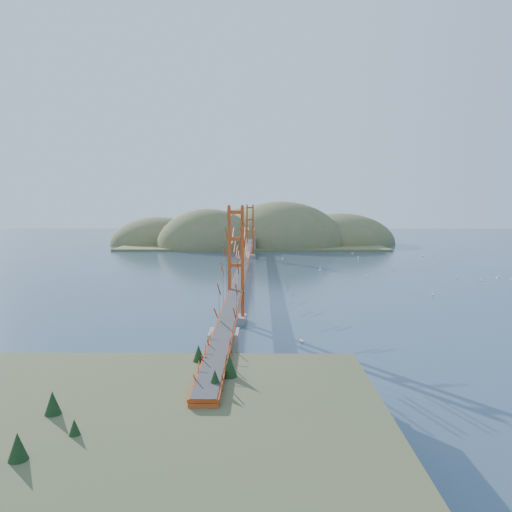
{
  "coord_description": "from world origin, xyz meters",
  "views": [
    {
      "loc": [
        2.54,
        -78.77,
        11.83
      ],
      "look_at": [
        1.64,
        0.0,
        3.56
      ],
      "focal_mm": 35.0,
      "sensor_mm": 36.0,
      "label": 1
    }
  ],
  "objects_px": {
    "bridge": "(246,234)",
    "sailboat_2": "(480,280)",
    "fort": "(228,378)",
    "sailboat_0": "(366,276)",
    "sailboat_1": "(393,269)"
  },
  "relations": [
    {
      "from": "bridge",
      "to": "fort",
      "type": "xyz_separation_m",
      "value": [
        0.4,
        -47.98,
        -6.34
      ]
    },
    {
      "from": "fort",
      "to": "sailboat_1",
      "type": "height_order",
      "value": "fort"
    },
    {
      "from": "sailboat_2",
      "to": "bridge",
      "type": "bearing_deg",
      "value": 175.55
    },
    {
      "from": "bridge",
      "to": "sailboat_2",
      "type": "relative_size",
      "value": 163.32
    },
    {
      "from": "sailboat_1",
      "to": "sailboat_2",
      "type": "relative_size",
      "value": 1.1
    },
    {
      "from": "fort",
      "to": "sailboat_1",
      "type": "distance_m",
      "value": 63.28
    },
    {
      "from": "bridge",
      "to": "fort",
      "type": "distance_m",
      "value": 48.4
    },
    {
      "from": "fort",
      "to": "sailboat_2",
      "type": "distance_m",
      "value": 57.63
    },
    {
      "from": "sailboat_2",
      "to": "sailboat_0",
      "type": "distance_m",
      "value": 17.13
    },
    {
      "from": "bridge",
      "to": "fort",
      "type": "relative_size",
      "value": 25.51
    },
    {
      "from": "sailboat_0",
      "to": "bridge",
      "type": "bearing_deg",
      "value": -176.35
    },
    {
      "from": "sailboat_2",
      "to": "sailboat_0",
      "type": "bearing_deg",
      "value": 166.28
    },
    {
      "from": "bridge",
      "to": "sailboat_2",
      "type": "height_order",
      "value": "bridge"
    },
    {
      "from": "sailboat_1",
      "to": "sailboat_2",
      "type": "height_order",
      "value": "sailboat_1"
    },
    {
      "from": "fort",
      "to": "bridge",
      "type": "bearing_deg",
      "value": 90.48
    }
  ]
}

